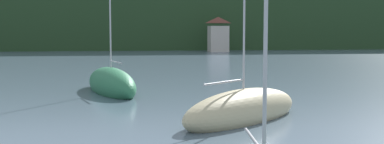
# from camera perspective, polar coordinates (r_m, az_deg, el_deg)

# --- Properties ---
(wooded_hillside) EXTENTS (352.00, 68.12, 28.42)m
(wooded_hillside) POSITION_cam_1_polar(r_m,az_deg,el_deg) (134.11, -7.60, 5.84)
(wooded_hillside) COLOR #264223
(wooded_hillside) RESTS_ON ground_plane
(shore_building_central) EXTENTS (3.64, 4.32, 6.63)m
(shore_building_central) POSITION_cam_1_polar(r_m,az_deg,el_deg) (91.19, 3.14, 4.46)
(shore_building_central) COLOR beige
(shore_building_central) RESTS_ON ground_plane
(sailboat_mid_3) EXTENTS (7.48, 6.94, 8.89)m
(sailboat_mid_3) POSITION_cam_1_polar(r_m,az_deg,el_deg) (21.97, 6.14, -4.58)
(sailboat_mid_3) COLOR #CCBC8E
(sailboat_mid_3) RESTS_ON ground_plane
(sailboat_mid_4) EXTENTS (4.55, 8.55, 9.57)m
(sailboat_mid_4) POSITION_cam_1_polar(r_m,az_deg,el_deg) (31.99, -9.62, -1.48)
(sailboat_mid_4) COLOR #2D754C
(sailboat_mid_4) RESTS_ON ground_plane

